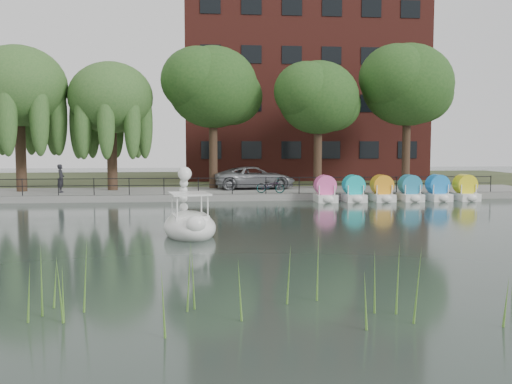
{
  "coord_description": "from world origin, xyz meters",
  "views": [
    {
      "loc": [
        -1.88,
        -20.28,
        3.38
      ],
      "look_at": [
        0.5,
        4.0,
        1.3
      ],
      "focal_mm": 40.0,
      "sensor_mm": 36.0,
      "label": 1
    }
  ],
  "objects": [
    {
      "name": "minivan",
      "position": [
        1.7,
        16.98,
        1.24
      ],
      "size": [
        3.21,
        6.21,
        1.68
      ],
      "primitive_type": "imported",
      "rotation": [
        0.0,
        0.0,
        1.64
      ],
      "color": "gray",
      "rests_on": "promenade"
    },
    {
      "name": "railing",
      "position": [
        0.0,
        13.25,
        1.15
      ],
      "size": [
        32.0,
        0.05,
        1.0
      ],
      "color": "black",
      "rests_on": "promenade"
    },
    {
      "name": "bicycle",
      "position": [
        2.33,
        13.66,
        0.9
      ],
      "size": [
        0.97,
        1.81,
        1.0
      ],
      "primitive_type": "imported",
      "rotation": [
        0.0,
        0.0,
        1.34
      ],
      "color": "gray",
      "rests_on": "promenade"
    },
    {
      "name": "pedestrian",
      "position": [
        -10.31,
        15.25,
        1.39
      ],
      "size": [
        0.52,
        0.74,
        1.98
      ],
      "primitive_type": "imported",
      "rotation": [
        0.0,
        0.0,
        1.63
      ],
      "color": "black",
      "rests_on": "promenade"
    },
    {
      "name": "promenade",
      "position": [
        0.0,
        16.0,
        0.2
      ],
      "size": [
        40.0,
        6.0,
        0.4
      ],
      "primitive_type": "cube",
      "color": "gray",
      "rests_on": "ground_plane"
    },
    {
      "name": "broadleaf_right",
      "position": [
        6.0,
        17.5,
        6.39
      ],
      "size": [
        5.4,
        5.4,
        8.32
      ],
      "color": "#473323",
      "rests_on": "promenade"
    },
    {
      "name": "ground_plane",
      "position": [
        0.0,
        0.0,
        0.0
      ],
      "size": [
        120.0,
        120.0,
        0.0
      ],
      "primitive_type": "plane",
      "color": "#36443D"
    },
    {
      "name": "reed_bank",
      "position": [
        2.0,
        -9.5,
        0.6
      ],
      "size": [
        24.0,
        2.4,
        1.2
      ],
      "color": "#669938",
      "rests_on": "ground_plane"
    },
    {
      "name": "apartment_building",
      "position": [
        7.0,
        29.97,
        9.36
      ],
      "size": [
        20.0,
        10.07,
        18.0
      ],
      "color": "#4C1E16",
      "rests_on": "land_strip"
    },
    {
      "name": "swan_boat",
      "position": [
        -2.3,
        0.54,
        0.55
      ],
      "size": [
        2.37,
        3.24,
        2.5
      ],
      "rotation": [
        0.0,
        0.0,
        0.19
      ],
      "color": "white",
      "rests_on": "ground_plane"
    },
    {
      "name": "land_strip",
      "position": [
        0.0,
        30.0,
        0.18
      ],
      "size": [
        60.0,
        22.0,
        0.36
      ],
      "primitive_type": "cube",
      "color": "#47512D",
      "rests_on": "ground_plane"
    },
    {
      "name": "broadleaf_far",
      "position": [
        12.5,
        18.5,
        7.4
      ],
      "size": [
        6.3,
        6.3,
        9.71
      ],
      "color": "#473323",
      "rests_on": "promenade"
    },
    {
      "name": "broadleaf_center",
      "position": [
        -1.0,
        18.0,
        7.06
      ],
      "size": [
        6.0,
        6.0,
        9.25
      ],
      "color": "#473323",
      "rests_on": "promenade"
    },
    {
      "name": "kerb",
      "position": [
        0.0,
        13.05,
        0.2
      ],
      "size": [
        40.0,
        0.25,
        0.4
      ],
      "primitive_type": "cube",
      "color": "gray",
      "rests_on": "ground_plane"
    },
    {
      "name": "pedal_boat_row",
      "position": [
        9.6,
        12.2,
        0.61
      ],
      "size": [
        9.65,
        1.7,
        1.4
      ],
      "color": "white",
      "rests_on": "ground_plane"
    },
    {
      "name": "willow_mid",
      "position": [
        -7.5,
        17.0,
        6.25
      ],
      "size": [
        5.32,
        5.32,
        8.15
      ],
      "color": "#473323",
      "rests_on": "promenade"
    },
    {
      "name": "willow_left",
      "position": [
        -13.0,
        16.5,
        6.87
      ],
      "size": [
        5.88,
        5.88,
        9.01
      ],
      "color": "#473323",
      "rests_on": "promenade"
    }
  ]
}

